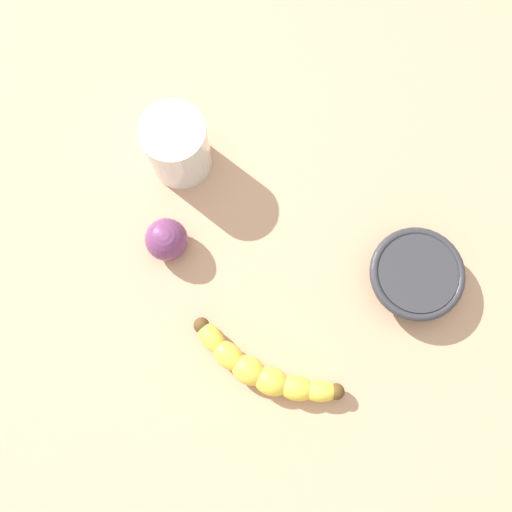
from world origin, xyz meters
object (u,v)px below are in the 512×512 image
object	(u,v)px
banana	(262,371)
smoothie_glass	(177,147)
plum_fruit	(167,240)
ceramic_bowl	(415,275)

from	to	relation	value
banana	smoothie_glass	xyz separation A→B (cm)	(30.76, 8.71, 3.05)
smoothie_glass	plum_fruit	bearing A→B (deg)	168.39
banana	ceramic_bowl	world-z (taller)	ceramic_bowl
banana	smoothie_glass	distance (cm)	32.12
smoothie_glass	ceramic_bowl	bearing A→B (deg)	-123.70
ceramic_bowl	plum_fruit	bearing A→B (deg)	76.43
smoothie_glass	plum_fruit	xyz separation A→B (cm)	(-12.27, 2.52, -1.97)
banana	ceramic_bowl	xyz separation A→B (cm)	(10.58, -21.55, 0.79)
banana	plum_fruit	size ratio (longest dim) A/B	3.29
smoothie_glass	plum_fruit	size ratio (longest dim) A/B	1.80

